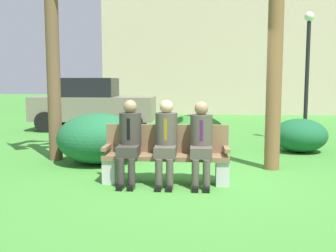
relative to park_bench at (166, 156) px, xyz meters
name	(u,v)px	position (x,y,z in m)	size (l,w,h in m)	color
ground_plane	(191,180)	(0.38, 0.15, -0.42)	(80.00, 80.00, 0.00)	#3F8432
park_bench	(166,156)	(0.00, 0.00, 0.00)	(1.94, 0.44, 0.90)	brown
seated_man_left	(129,137)	(-0.56, -0.13, 0.30)	(0.34, 0.72, 1.29)	#38332D
seated_man_middle	(166,138)	(0.01, -0.13, 0.30)	(0.34, 0.72, 1.30)	#4C473D
seated_man_right	(201,139)	(0.54, -0.13, 0.29)	(0.34, 0.72, 1.27)	#4C473D
shrub_near_bench	(98,138)	(-1.44, 1.31, 0.06)	(1.56, 1.43, 0.97)	#1D5F36
shrub_mid_lawn	(300,135)	(2.76, 2.88, -0.05)	(1.20, 1.10, 0.75)	#1A5B33
shrub_far_lawn	(195,134)	(0.41, 2.52, 0.00)	(1.37, 1.25, 0.86)	#2B6F26
parked_car_near	(93,104)	(-2.95, 6.48, 0.41)	(3.93, 1.77, 1.68)	slate
street_lamp	(307,63)	(3.21, 4.22, 1.62)	(0.24, 0.24, 3.30)	black
building_backdrop	(229,10)	(2.10, 17.05, 5.17)	(13.13, 9.43, 11.14)	#CAB097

